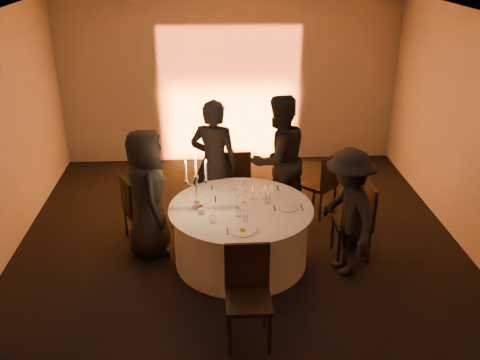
{
  "coord_description": "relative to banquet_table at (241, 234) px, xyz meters",
  "views": [
    {
      "loc": [
        -0.34,
        -5.87,
        3.81
      ],
      "look_at": [
        0.0,
        0.2,
        1.05
      ],
      "focal_mm": 40.0,
      "sensor_mm": 36.0,
      "label": 1
    }
  ],
  "objects": [
    {
      "name": "plate_back_right",
      "position": [
        0.35,
        0.51,
        0.4
      ],
      "size": [
        0.35,
        0.29,
        0.08
      ],
      "color": "white",
      "rests_on": "banquet_table"
    },
    {
      "name": "wine_glass_d",
      "position": [
        -0.05,
        -0.01,
        0.52
      ],
      "size": [
        0.07,
        0.07,
        0.19
      ],
      "color": "white",
      "rests_on": "banquet_table"
    },
    {
      "name": "plate_front",
      "position": [
        -0.02,
        -0.6,
        0.4
      ],
      "size": [
        0.36,
        0.29,
        0.08
      ],
      "color": "white",
      "rests_on": "banquet_table"
    },
    {
      "name": "coffee_cup",
      "position": [
        -0.49,
        -0.14,
        0.42
      ],
      "size": [
        0.11,
        0.11,
        0.07
      ],
      "color": "white",
      "rests_on": "banquet_table"
    },
    {
      "name": "chair_left",
      "position": [
        -1.39,
        0.59,
        0.14
      ],
      "size": [
        0.54,
        0.54,
        0.93
      ],
      "rotation": [
        0.0,
        0.0,
        2.01
      ],
      "color": "black",
      "rests_on": "floor"
    },
    {
      "name": "chair_back_left",
      "position": [
        0.02,
        1.52,
        0.15
      ],
      "size": [
        0.42,
        0.42,
        0.95
      ],
      "rotation": [
        0.0,
        0.0,
        -3.13
      ],
      "color": "black",
      "rests_on": "floor"
    },
    {
      "name": "wine_glass_a",
      "position": [
        0.05,
        0.13,
        0.52
      ],
      "size": [
        0.07,
        0.07,
        0.19
      ],
      "color": "white",
      "rests_on": "banquet_table"
    },
    {
      "name": "plate_left",
      "position": [
        -0.48,
        0.22,
        0.4
      ],
      "size": [
        0.35,
        0.26,
        0.08
      ],
      "color": "white",
      "rests_on": "banquet_table"
    },
    {
      "name": "ceiling",
      "position": [
        0.0,
        0.0,
        2.62
      ],
      "size": [
        7.0,
        7.0,
        0.0
      ],
      "primitive_type": "plane",
      "rotation": [
        3.14,
        0.0,
        0.0
      ],
      "color": "white",
      "rests_on": "wall_back"
    },
    {
      "name": "chair_right",
      "position": [
        1.51,
        0.01,
        0.2
      ],
      "size": [
        0.45,
        0.45,
        1.03
      ],
      "rotation": [
        0.0,
        0.0,
        -1.58
      ],
      "color": "black",
      "rests_on": "floor"
    },
    {
      "name": "wall_back",
      "position": [
        0.0,
        3.5,
        1.12
      ],
      "size": [
        7.0,
        0.0,
        7.0
      ],
      "primitive_type": "plane",
      "rotation": [
        1.57,
        0.0,
        0.0
      ],
      "color": "#B8B1AA",
      "rests_on": "floor"
    },
    {
      "name": "guest_back_right",
      "position": [
        0.6,
        1.1,
        0.56
      ],
      "size": [
        1.15,
        1.06,
        1.89
      ],
      "primitive_type": "imported",
      "rotation": [
        0.0,
        0.0,
        -2.65
      ],
      "color": "black",
      "rests_on": "floor"
    },
    {
      "name": "uplighter_fixture",
      "position": [
        0.0,
        3.2,
        -0.33
      ],
      "size": [
        0.25,
        0.12,
        0.1
      ],
      "primitive_type": "cube",
      "color": "black",
      "rests_on": "floor"
    },
    {
      "name": "wine_glass_c",
      "position": [
        0.03,
        0.36,
        0.52
      ],
      "size": [
        0.07,
        0.07,
        0.19
      ],
      "color": "white",
      "rests_on": "banquet_table"
    },
    {
      "name": "candelabra",
      "position": [
        -0.54,
        -0.0,
        0.63
      ],
      "size": [
        0.3,
        0.14,
        0.71
      ],
      "color": "silver",
      "rests_on": "banquet_table"
    },
    {
      "name": "plate_right",
      "position": [
        0.58,
        -0.06,
        0.39
      ],
      "size": [
        0.36,
        0.24,
        0.01
      ],
      "color": "white",
      "rests_on": "banquet_table"
    },
    {
      "name": "guest_back_left",
      "position": [
        -0.31,
        1.03,
        0.55
      ],
      "size": [
        0.78,
        0.62,
        1.86
      ],
      "primitive_type": "imported",
      "rotation": [
        0.0,
        0.0,
        2.84
      ],
      "color": "black",
      "rests_on": "floor"
    },
    {
      "name": "wine_glass_b",
      "position": [
        0.16,
        0.22,
        0.52
      ],
      "size": [
        0.07,
        0.07,
        0.19
      ],
      "color": "white",
      "rests_on": "banquet_table"
    },
    {
      "name": "banquet_table",
      "position": [
        0.0,
        0.0,
        0.0
      ],
      "size": [
        1.8,
        1.8,
        0.77
      ],
      "color": "black",
      "rests_on": "floor"
    },
    {
      "name": "wine_glass_e",
      "position": [
        0.32,
        0.22,
        0.52
      ],
      "size": [
        0.07,
        0.07,
        0.19
      ],
      "color": "white",
      "rests_on": "banquet_table"
    },
    {
      "name": "floor",
      "position": [
        0.0,
        0.0,
        -0.38
      ],
      "size": [
        7.0,
        7.0,
        0.0
      ],
      "primitive_type": "plane",
      "color": "black",
      "rests_on": "ground"
    },
    {
      "name": "tumbler_d",
      "position": [
        -0.04,
        -0.23,
        0.43
      ],
      "size": [
        0.07,
        0.07,
        0.09
      ],
      "primitive_type": "cylinder",
      "color": "white",
      "rests_on": "banquet_table"
    },
    {
      "name": "guest_left",
      "position": [
        -1.18,
        0.29,
        0.47
      ],
      "size": [
        0.73,
        0.94,
        1.71
      ],
      "primitive_type": "imported",
      "rotation": [
        0.0,
        0.0,
        1.81
      ],
      "color": "black",
      "rests_on": "floor"
    },
    {
      "name": "tumbler_a",
      "position": [
        0.34,
        0.09,
        0.43
      ],
      "size": [
        0.07,
        0.07,
        0.09
      ],
      "primitive_type": "cylinder",
      "color": "white",
      "rests_on": "banquet_table"
    },
    {
      "name": "tumbler_b",
      "position": [
        0.03,
        -0.37,
        0.43
      ],
      "size": [
        0.07,
        0.07,
        0.09
      ],
      "primitive_type": "cylinder",
      "color": "white",
      "rests_on": "banquet_table"
    },
    {
      "name": "tumbler_c",
      "position": [
        -0.35,
        -0.37,
        0.43
      ],
      "size": [
        0.07,
        0.07,
        0.09
      ],
      "primitive_type": "cylinder",
      "color": "white",
      "rests_on": "banquet_table"
    },
    {
      "name": "chair_back_right",
      "position": [
        1.28,
        1.17,
        0.17
      ],
      "size": [
        0.61,
        0.61,
        0.99
      ],
      "rotation": [
        0.0,
        0.0,
        -2.36
      ],
      "color": "black",
      "rests_on": "floor"
    },
    {
      "name": "chair_front",
      "position": [
        -0.01,
        -1.45,
        0.21
      ],
      "size": [
        0.46,
        0.46,
        1.05
      ],
      "rotation": [
        0.0,
        0.0,
        0.01
      ],
      "color": "black",
      "rests_on": "floor"
    },
    {
      "name": "guest_right",
      "position": [
        1.26,
        -0.29,
        0.42
      ],
      "size": [
        0.82,
        1.15,
        1.62
      ],
      "primitive_type": "imported",
      "rotation": [
        0.0,
        0.0,
        -1.34
      ],
      "color": "black",
      "rests_on": "floor"
    },
    {
      "name": "plate_back_left",
      "position": [
        -0.18,
        0.58,
        0.39
      ],
      "size": [
        0.35,
        0.29,
        0.01
      ],
      "color": "white",
      "rests_on": "banquet_table"
    }
  ]
}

